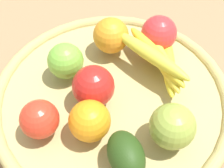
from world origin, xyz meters
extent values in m
plane|color=#96714E|center=(0.00, 0.00, 0.00)|extent=(2.40, 2.40, 0.00)
cylinder|color=tan|center=(0.00, 0.00, 0.01)|extent=(0.45, 0.45, 0.03)
torus|color=tan|center=(0.00, 0.00, 0.03)|extent=(0.46, 0.46, 0.02)
sphere|color=red|center=(0.02, 0.14, 0.07)|extent=(0.08, 0.08, 0.07)
ellipsoid|color=yellow|center=(-0.03, -0.12, 0.05)|extent=(0.15, 0.15, 0.03)
ellipsoid|color=yellow|center=(-0.02, -0.11, 0.06)|extent=(0.17, 0.11, 0.03)
ellipsoid|color=yellow|center=(-0.02, -0.10, 0.07)|extent=(0.18, 0.07, 0.03)
ellipsoid|color=yellow|center=(-0.01, -0.08, 0.09)|extent=(0.18, 0.03, 0.03)
sphere|color=orange|center=(0.08, -0.08, 0.07)|extent=(0.10, 0.10, 0.07)
ellipsoid|color=#254014|center=(-0.12, 0.08, 0.07)|extent=(0.10, 0.08, 0.06)
sphere|color=#76BC3D|center=(0.09, 0.03, 0.07)|extent=(0.09, 0.09, 0.07)
sphere|color=red|center=(0.01, 0.04, 0.08)|extent=(0.10, 0.10, 0.08)
sphere|color=red|center=(0.02, -0.15, 0.07)|extent=(0.08, 0.08, 0.07)
sphere|color=orange|center=(-0.04, 0.09, 0.07)|extent=(0.09, 0.09, 0.07)
sphere|color=#91A640|center=(-0.14, 0.00, 0.08)|extent=(0.10, 0.10, 0.08)
camera|label=1|loc=(-0.26, 0.24, 0.49)|focal=48.70mm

